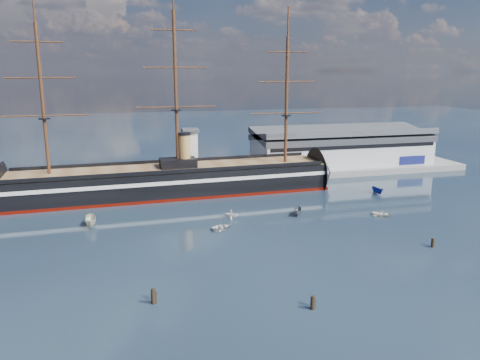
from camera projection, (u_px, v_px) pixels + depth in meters
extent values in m
plane|color=black|center=(200.00, 213.00, 115.25)|extent=(600.00, 600.00, 0.00)
cube|color=slate|center=(211.00, 179.00, 151.63)|extent=(180.00, 18.00, 2.00)
cube|color=#B7BABC|center=(342.00, 150.00, 165.72)|extent=(62.00, 20.00, 10.00)
cube|color=#3F4247|center=(342.00, 134.00, 164.45)|extent=(63.00, 21.00, 2.00)
cube|color=silver|center=(191.00, 154.00, 145.03)|extent=(4.00, 4.00, 14.00)
cube|color=#3F4247|center=(190.00, 130.00, 143.33)|extent=(5.00, 5.00, 1.00)
cube|color=black|center=(171.00, 181.00, 132.04)|extent=(88.52, 19.17, 7.00)
cube|color=silver|center=(171.00, 176.00, 131.76)|extent=(90.53, 19.48, 1.00)
cube|color=#4D0801|center=(172.00, 193.00, 132.86)|extent=(90.53, 19.44, 0.90)
cone|color=black|center=(323.00, 173.00, 143.64)|extent=(11.56, 16.07, 15.68)
cube|color=brown|center=(171.00, 168.00, 131.22)|extent=(88.47, 17.89, 0.40)
cube|color=black|center=(178.00, 163.00, 131.40)|extent=(10.21, 6.36, 2.50)
cylinder|color=#B98D48|center=(185.00, 150.00, 131.10)|extent=(3.20, 3.20, 9.00)
cylinder|color=#381E0F|center=(42.00, 101.00, 118.92)|extent=(0.90, 0.90, 38.00)
cylinder|color=#381E0F|center=(176.00, 91.00, 126.90)|extent=(0.90, 0.90, 42.00)
cylinder|color=#381E0F|center=(286.00, 101.00, 135.52)|extent=(0.90, 0.90, 36.00)
imported|color=beige|center=(91.00, 226.00, 105.32)|extent=(7.53, 3.02, 2.97)
imported|color=silver|center=(222.00, 229.00, 103.53)|extent=(2.13, 3.34, 1.45)
imported|color=#595F66|center=(298.00, 215.00, 113.50)|extent=(5.79, 4.17, 2.19)
imported|color=silver|center=(232.00, 218.00, 111.35)|extent=(5.41, 6.86, 2.32)
imported|color=silver|center=(382.00, 216.00, 112.81)|extent=(3.04, 3.15, 1.46)
imported|color=navy|center=(377.00, 194.00, 133.54)|extent=(5.64, 2.29, 2.22)
cylinder|color=black|center=(154.00, 304.00, 70.34)|extent=(0.64, 0.64, 3.18)
cylinder|color=black|center=(312.00, 309.00, 68.72)|extent=(0.64, 0.64, 2.82)
cylinder|color=black|center=(432.00, 247.00, 92.90)|extent=(0.64, 0.64, 2.59)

